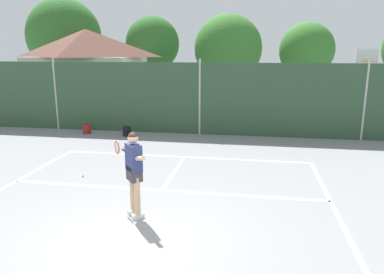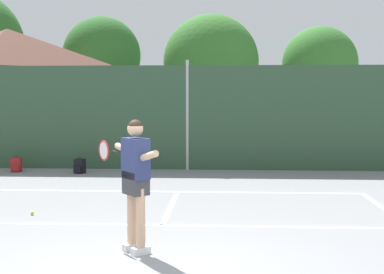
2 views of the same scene
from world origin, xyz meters
name	(u,v)px [view 1 (image 1 of 2)]	position (x,y,z in m)	size (l,w,h in m)	color
ground_plane	(130,239)	(0.00, 0.00, 0.00)	(120.00, 120.00, 0.00)	gray
court_markings	(140,223)	(0.00, 0.65, 0.00)	(8.30, 11.10, 0.01)	white
chainlink_fence	(200,99)	(0.00, 9.00, 1.50)	(26.09, 0.09, 3.15)	#2D4C33
basketball_hoop	(364,78)	(6.91, 10.90, 2.31)	(0.90, 0.67, 3.55)	yellow
clubhouse_building	(88,70)	(-7.18, 13.79, 2.41)	(6.21, 4.70, 4.65)	beige
treeline_backdrop	(176,43)	(-2.91, 18.02, 3.94)	(26.39, 4.60, 6.97)	brown
tennis_player	(134,167)	(-0.21, 0.97, 1.11)	(1.04, 1.08, 1.85)	silver
tennis_ball	(83,176)	(-2.46, 3.10, 0.03)	(0.07, 0.07, 0.07)	#CCE033
backpack_red	(87,129)	(-4.78, 8.26, 0.19)	(0.30, 0.27, 0.46)	maroon
backpack_black	(127,132)	(-2.92, 8.09, 0.19)	(0.32, 0.31, 0.46)	black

